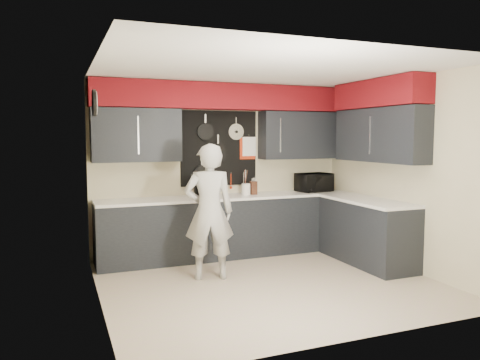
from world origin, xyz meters
name	(u,v)px	position (x,y,z in m)	size (l,w,h in m)	color
ground	(269,283)	(0.00, 0.00, 0.00)	(4.00, 4.00, 0.00)	#B8A48F
back_wall_assembly	(225,123)	(0.01, 1.60, 2.01)	(4.00, 0.36, 2.60)	beige
right_wall_assembly	(382,127)	(1.85, 0.26, 1.94)	(0.36, 3.50, 2.60)	beige
left_wall_assembly	(98,181)	(-1.99, 0.02, 1.33)	(0.05, 3.50, 2.60)	beige
base_cabinets	(267,227)	(0.49, 1.13, 0.46)	(3.95, 2.20, 0.92)	black
microwave	(314,182)	(1.46, 1.43, 1.07)	(0.54, 0.36, 0.30)	black
knife_block	(254,188)	(0.41, 1.44, 1.02)	(0.09, 0.09, 0.20)	#391912
utensil_crock	(246,189)	(0.28, 1.45, 1.01)	(0.13, 0.13, 0.17)	white
coffee_maker	(201,186)	(-0.43, 1.46, 1.09)	(0.21, 0.24, 0.32)	black
person	(209,212)	(-0.62, 0.47, 0.86)	(0.63, 0.41, 1.72)	#A2A29F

